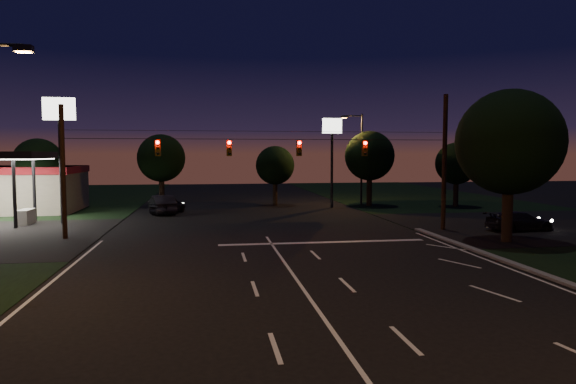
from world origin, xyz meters
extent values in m
plane|color=black|center=(0.00, 0.00, 0.00)|extent=(140.00, 140.00, 0.00)
cube|color=black|center=(20.00, 16.00, 0.00)|extent=(20.00, 16.00, 0.02)
cube|color=silver|center=(0.00, -6.00, 0.01)|extent=(0.14, 40.00, 0.01)
cube|color=silver|center=(3.00, 11.50, 0.01)|extent=(12.00, 0.50, 0.01)
cylinder|color=black|center=(12.00, 15.00, 0.00)|extent=(0.30, 0.30, 9.00)
cylinder|color=black|center=(-12.00, 15.00, 0.00)|extent=(0.28, 0.28, 8.00)
cylinder|color=black|center=(0.00, 15.00, 6.00)|extent=(24.00, 0.03, 0.03)
cylinder|color=black|center=(0.00, 15.00, 6.50)|extent=(24.00, 0.02, 0.02)
cube|color=#3F3307|center=(-6.50, 15.00, 5.45)|extent=(0.32, 0.26, 1.00)
sphere|color=#FF0705|center=(-6.50, 14.84, 5.78)|extent=(0.22, 0.22, 0.22)
sphere|color=black|center=(-6.50, 14.84, 5.45)|extent=(0.20, 0.20, 0.20)
sphere|color=black|center=(-6.50, 14.84, 5.12)|extent=(0.20, 0.20, 0.20)
cube|color=#3F3307|center=(-2.20, 15.00, 5.45)|extent=(0.32, 0.26, 1.00)
sphere|color=#FF0705|center=(-2.20, 14.84, 5.78)|extent=(0.22, 0.22, 0.22)
sphere|color=black|center=(-2.20, 14.84, 5.45)|extent=(0.20, 0.20, 0.20)
sphere|color=black|center=(-2.20, 14.84, 5.12)|extent=(0.20, 0.20, 0.20)
cube|color=#3F3307|center=(2.20, 15.00, 5.45)|extent=(0.32, 0.26, 1.00)
sphere|color=#FF0705|center=(2.20, 14.84, 5.78)|extent=(0.22, 0.22, 0.22)
sphere|color=black|center=(2.20, 14.84, 5.45)|extent=(0.20, 0.20, 0.20)
sphere|color=black|center=(2.20, 14.84, 5.12)|extent=(0.20, 0.20, 0.20)
cube|color=#3F3307|center=(6.50, 15.00, 5.45)|extent=(0.32, 0.26, 1.00)
sphere|color=#FF0705|center=(6.50, 14.84, 5.78)|extent=(0.22, 0.22, 0.22)
sphere|color=black|center=(6.50, 14.84, 5.45)|extent=(0.20, 0.20, 0.20)
sphere|color=black|center=(6.50, 14.84, 5.12)|extent=(0.20, 0.20, 0.20)
cube|color=gray|center=(-16.50, 22.00, 0.55)|extent=(0.80, 2.00, 1.10)
cylinder|color=black|center=(-16.50, 20.00, 2.40)|extent=(0.24, 0.24, 4.80)
cylinder|color=black|center=(-16.50, 24.00, 2.40)|extent=(0.24, 0.24, 4.80)
cylinder|color=black|center=(-14.00, 22.00, 3.75)|extent=(0.24, 0.24, 7.50)
cube|color=white|center=(-14.00, 22.00, 8.30)|extent=(2.20, 0.30, 1.60)
cylinder|color=black|center=(8.00, 30.00, 3.50)|extent=(0.24, 0.24, 7.00)
cube|color=white|center=(8.00, 30.00, 7.70)|extent=(1.80, 0.30, 1.40)
cube|color=black|center=(-9.70, 2.00, 8.70)|extent=(0.60, 0.35, 0.22)
cube|color=orange|center=(-9.70, 2.00, 8.58)|extent=(0.45, 0.25, 0.04)
cylinder|color=black|center=(11.50, 32.00, 4.50)|extent=(0.20, 0.20, 9.00)
cylinder|color=black|center=(10.60, 32.00, 8.80)|extent=(1.80, 0.12, 0.12)
cube|color=black|center=(9.70, 32.00, 8.70)|extent=(0.60, 0.35, 0.22)
cube|color=orange|center=(9.70, 32.00, 8.58)|extent=(0.45, 0.25, 0.04)
cylinder|color=black|center=(13.50, 10.00, 2.00)|extent=(0.60, 0.60, 4.00)
sphere|color=black|center=(13.50, 10.00, 5.76)|extent=(6.00, 6.00, 6.00)
sphere|color=black|center=(14.10, 10.45, 5.58)|extent=(4.50, 4.50, 4.50)
sphere|color=black|center=(12.90, 10.30, 5.62)|extent=(4.20, 4.20, 4.20)
cylinder|color=black|center=(-18.00, 30.00, 1.50)|extent=(0.49, 0.49, 3.00)
sphere|color=black|center=(-18.00, 30.00, 4.32)|extent=(4.20, 4.20, 4.20)
sphere|color=black|center=(-17.58, 30.32, 4.19)|extent=(3.15, 3.15, 3.15)
sphere|color=black|center=(-18.42, 30.21, 4.23)|extent=(2.94, 2.94, 2.94)
cylinder|color=black|center=(-8.00, 34.00, 1.62)|extent=(0.52, 0.52, 3.25)
sphere|color=black|center=(-8.00, 34.00, 4.68)|extent=(4.60, 4.60, 4.60)
sphere|color=black|center=(-7.54, 34.34, 4.54)|extent=(3.45, 3.45, 3.45)
sphere|color=black|center=(-8.46, 34.23, 4.58)|extent=(3.22, 3.22, 3.22)
cylinder|color=black|center=(3.00, 33.00, 1.38)|extent=(0.47, 0.47, 2.75)
sphere|color=black|center=(3.00, 33.00, 3.96)|extent=(3.80, 3.80, 3.80)
sphere|color=black|center=(3.38, 33.28, 3.85)|extent=(2.85, 2.85, 2.85)
sphere|color=black|center=(2.62, 33.19, 3.87)|extent=(2.66, 2.66, 2.66)
cylinder|color=black|center=(12.00, 31.00, 1.70)|extent=(0.53, 0.53, 3.40)
sphere|color=black|center=(12.00, 31.00, 4.90)|extent=(4.80, 4.80, 4.80)
sphere|color=black|center=(12.48, 31.36, 4.75)|extent=(3.60, 3.60, 3.60)
sphere|color=black|center=(11.52, 31.24, 4.79)|extent=(3.36, 3.36, 3.36)
cylinder|color=black|center=(20.00, 29.00, 1.45)|extent=(0.48, 0.48, 2.90)
sphere|color=black|center=(20.00, 29.00, 4.18)|extent=(4.00, 4.00, 4.00)
sphere|color=black|center=(20.40, 29.30, 4.06)|extent=(3.00, 3.00, 3.00)
sphere|color=black|center=(19.60, 29.20, 4.09)|extent=(2.80, 2.80, 2.80)
imported|color=black|center=(-6.93, 27.27, 0.75)|extent=(3.01, 4.74, 1.50)
imported|color=black|center=(-7.42, 27.42, 0.79)|extent=(2.85, 5.08, 1.58)
imported|color=black|center=(16.77, 13.80, 0.65)|extent=(4.61, 2.17, 1.30)
camera|label=1|loc=(-3.48, -17.04, 5.10)|focal=32.00mm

